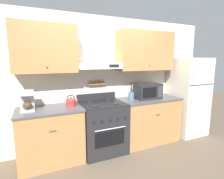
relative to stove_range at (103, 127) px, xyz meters
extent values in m
plane|color=brown|center=(0.00, -0.32, -0.47)|extent=(16.00, 16.00, 0.00)
cube|color=beige|center=(0.00, 0.39, 0.80)|extent=(5.20, 0.08, 2.55)
cube|color=#AD7A47|center=(-0.92, 0.19, 1.43)|extent=(1.01, 0.33, 0.79)
sphere|color=brown|center=(-0.92, 0.01, 1.13)|extent=(0.02, 0.02, 0.02)
cube|color=#AD7A47|center=(1.04, 0.19, 1.43)|extent=(1.25, 0.33, 0.79)
sphere|color=brown|center=(1.04, 0.01, 1.13)|extent=(0.02, 0.02, 0.02)
cube|color=silver|center=(0.00, 0.17, 1.14)|extent=(0.81, 0.37, 0.12)
cube|color=black|center=(0.23, -0.02, 1.14)|extent=(0.19, 0.01, 0.05)
cube|color=#AD7A47|center=(0.00, 0.31, 0.78)|extent=(0.34, 0.07, 0.02)
cylinder|color=olive|center=(-0.14, 0.31, 0.82)|extent=(0.03, 0.03, 0.06)
cylinder|color=olive|center=(-0.07, 0.31, 0.82)|extent=(0.03, 0.03, 0.06)
cylinder|color=olive|center=(0.00, 0.31, 0.82)|extent=(0.03, 0.03, 0.06)
cylinder|color=olive|center=(0.07, 0.31, 0.82)|extent=(0.03, 0.03, 0.06)
cylinder|color=olive|center=(0.14, 0.31, 0.82)|extent=(0.03, 0.03, 0.06)
cube|color=#AD7A47|center=(-0.92, 0.02, -0.02)|extent=(1.01, 0.65, 0.90)
cube|color=#4C4C51|center=(-0.92, 0.02, 0.44)|extent=(1.03, 0.68, 0.03)
cylinder|color=brown|center=(-0.92, -0.31, 0.20)|extent=(0.10, 0.01, 0.01)
cube|color=#AD7A47|center=(1.04, 0.02, -0.02)|extent=(1.25, 0.65, 0.90)
cube|color=#4C4C51|center=(1.04, 0.02, 0.44)|extent=(1.27, 0.68, 0.03)
cylinder|color=brown|center=(1.04, -0.31, 0.20)|extent=(0.10, 0.01, 0.01)
cube|color=#232326|center=(0.00, 0.00, -0.01)|extent=(0.80, 0.68, 0.92)
cube|color=black|center=(0.00, -0.35, -0.08)|extent=(0.54, 0.01, 0.26)
cylinder|color=#ADAFB5|center=(0.00, -0.37, 0.10)|extent=(0.56, 0.02, 0.02)
cube|color=black|center=(0.00, 0.00, 0.46)|extent=(0.80, 0.68, 0.01)
cylinder|color=#232326|center=(-0.19, -0.17, 0.47)|extent=(0.11, 0.11, 0.02)
cylinder|color=#232326|center=(0.19, -0.17, 0.47)|extent=(0.11, 0.11, 0.02)
cylinder|color=#232326|center=(-0.19, 0.16, 0.47)|extent=(0.11, 0.11, 0.02)
cylinder|color=#232326|center=(0.19, 0.16, 0.47)|extent=(0.11, 0.11, 0.02)
cylinder|color=black|center=(-0.29, -0.36, 0.25)|extent=(0.03, 0.02, 0.03)
cylinder|color=black|center=(-0.14, -0.36, 0.25)|extent=(0.03, 0.02, 0.03)
cylinder|color=black|center=(0.00, -0.36, 0.25)|extent=(0.03, 0.02, 0.03)
cylinder|color=black|center=(0.14, -0.36, 0.25)|extent=(0.03, 0.02, 0.03)
cylinder|color=black|center=(0.29, -0.36, 0.25)|extent=(0.03, 0.02, 0.03)
cube|color=#232326|center=(0.00, 0.32, 0.53)|extent=(0.80, 0.04, 0.13)
cube|color=beige|center=(2.12, -0.01, 0.41)|extent=(0.73, 0.70, 1.76)
cube|color=black|center=(2.12, -0.36, 0.73)|extent=(0.73, 0.01, 0.01)
cylinder|color=#ADAFB5|center=(1.85, -0.38, 0.97)|extent=(0.02, 0.02, 0.39)
cylinder|color=#ADAFB5|center=(1.85, -0.38, 0.23)|extent=(0.02, 0.02, 0.74)
cylinder|color=red|center=(-0.57, 0.02, 0.51)|extent=(0.16, 0.16, 0.11)
ellipsoid|color=red|center=(-0.57, 0.02, 0.57)|extent=(0.15, 0.15, 0.06)
sphere|color=black|center=(-0.57, 0.02, 0.61)|extent=(0.02, 0.02, 0.02)
cylinder|color=red|center=(-0.49, 0.02, 0.53)|extent=(0.10, 0.04, 0.09)
torus|color=black|center=(-0.57, 0.02, 0.58)|extent=(0.15, 0.01, 0.15)
cube|color=#ADAFB5|center=(-1.24, 0.02, 0.47)|extent=(0.21, 0.23, 0.03)
cube|color=#ADAFB5|center=(-1.24, 0.10, 0.62)|extent=(0.21, 0.08, 0.32)
cube|color=#ADAFB5|center=(-1.24, 0.01, 0.74)|extent=(0.21, 0.19, 0.07)
ellipsoid|color=#4C3323|center=(-1.24, 0.00, 0.55)|extent=(0.13, 0.13, 0.12)
cube|color=#232326|center=(1.00, 0.04, 0.61)|extent=(0.54, 0.39, 0.31)
cube|color=black|center=(0.94, -0.16, 0.61)|extent=(0.32, 0.01, 0.20)
cube|color=#38383D|center=(1.19, -0.16, 0.61)|extent=(0.11, 0.01, 0.22)
cylinder|color=slate|center=(0.62, 0.02, 0.53)|extent=(0.11, 0.11, 0.15)
cylinder|color=olive|center=(0.61, 0.01, 0.69)|extent=(0.01, 0.05, 0.16)
cylinder|color=#28282B|center=(0.63, 0.02, 0.69)|extent=(0.01, 0.04, 0.16)
cylinder|color=#B2B2B7|center=(0.65, 0.03, 0.69)|extent=(0.01, 0.03, 0.16)
camera|label=1|loc=(-1.12, -2.91, 1.23)|focal=28.00mm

